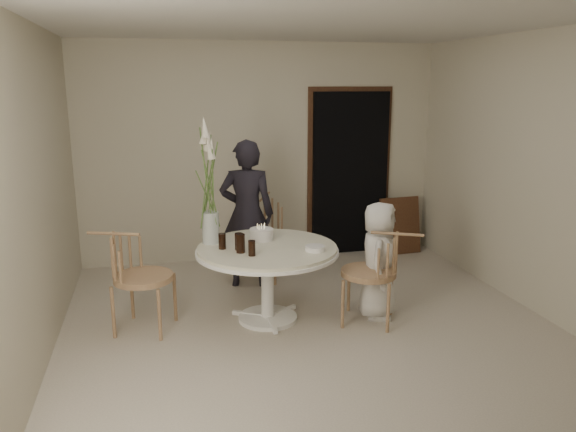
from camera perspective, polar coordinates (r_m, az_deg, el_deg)
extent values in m
plane|color=beige|center=(5.32, 2.26, -11.16)|extent=(4.50, 4.50, 0.00)
plane|color=silver|center=(4.86, 2.57, 19.16)|extent=(4.50, 4.50, 0.00)
plane|color=beige|center=(7.08, -2.65, 6.42)|extent=(4.50, 0.00, 4.50)
plane|color=beige|center=(2.88, 14.88, -4.50)|extent=(4.50, 0.00, 4.50)
plane|color=beige|center=(4.81, -24.30, 1.89)|extent=(0.00, 4.50, 4.50)
plane|color=beige|center=(5.94, 23.82, 3.93)|extent=(0.00, 4.50, 4.50)
cube|color=black|center=(7.37, 6.30, 4.28)|extent=(1.00, 0.10, 2.10)
cube|color=#55341D|center=(7.40, 6.20, 4.79)|extent=(1.12, 0.03, 2.22)
cylinder|color=white|center=(5.46, -2.06, -10.27)|extent=(0.56, 0.56, 0.04)
cylinder|color=white|center=(5.34, -2.09, -7.07)|extent=(0.12, 0.12, 0.65)
cylinder|color=white|center=(5.23, -2.12, -3.58)|extent=(1.33, 1.33, 0.03)
cylinder|color=beige|center=(5.22, -2.12, -3.32)|extent=(1.30, 1.30, 0.04)
cube|color=#55341D|center=(7.53, 11.33, -0.98)|extent=(0.58, 0.22, 0.74)
cylinder|color=#9F8356|center=(6.36, -5.13, -4.69)|extent=(0.03, 0.03, 0.48)
cylinder|color=#9F8356|center=(6.27, -1.34, -4.92)|extent=(0.03, 0.03, 0.48)
cylinder|color=#9F8356|center=(6.75, -4.19, -3.58)|extent=(0.03, 0.03, 0.48)
cylinder|color=#9F8356|center=(6.67, -0.62, -3.78)|extent=(0.03, 0.03, 0.48)
cylinder|color=#9F8356|center=(6.43, -2.84, -2.01)|extent=(0.53, 0.53, 0.05)
cylinder|color=#9F8356|center=(5.61, 6.19, -7.35)|extent=(0.03, 0.03, 0.46)
cylinder|color=#9F8356|center=(5.23, 5.58, -8.92)|extent=(0.03, 0.03, 0.46)
cylinder|color=#9F8356|center=(5.57, 10.43, -7.62)|extent=(0.03, 0.03, 0.46)
cylinder|color=#9F8356|center=(5.19, 10.14, -9.23)|extent=(0.03, 0.03, 0.46)
cylinder|color=#9F8356|center=(5.31, 8.18, -5.72)|extent=(0.52, 0.52, 0.05)
cylinder|color=#9F8356|center=(5.09, -12.92, -9.78)|extent=(0.03, 0.03, 0.48)
cylinder|color=#9F8356|center=(5.46, -11.41, -8.07)|extent=(0.03, 0.03, 0.48)
cylinder|color=#9F8356|center=(5.24, -17.35, -9.35)|extent=(0.03, 0.03, 0.48)
cylinder|color=#9F8356|center=(5.60, -15.57, -7.74)|extent=(0.03, 0.03, 0.48)
cylinder|color=#9F8356|center=(5.25, -14.48, -6.08)|extent=(0.53, 0.53, 0.05)
imported|color=black|center=(6.13, -4.19, 0.21)|extent=(0.67, 0.51, 1.63)
imported|color=silver|center=(5.41, 9.18, -4.47)|extent=(0.56, 0.65, 1.13)
cylinder|color=white|center=(5.42, -2.71, -1.87)|extent=(0.23, 0.23, 0.11)
cylinder|color=beige|center=(5.40, -2.72, -1.05)|extent=(0.01, 0.01, 0.05)
cylinder|color=beige|center=(5.43, -2.39, -0.95)|extent=(0.01, 0.01, 0.05)
cylinder|color=beige|center=(5.41, -3.14, -1.02)|extent=(0.01, 0.01, 0.05)
cylinder|color=beige|center=(5.37, -2.45, -1.13)|extent=(0.01, 0.01, 0.05)
cylinder|color=beige|center=(5.37, -2.95, -1.14)|extent=(0.01, 0.01, 0.05)
cylinder|color=black|center=(5.02, -4.84, -2.79)|extent=(0.10, 0.10, 0.17)
cylinder|color=black|center=(4.93, -3.69, -3.28)|extent=(0.07, 0.07, 0.14)
cylinder|color=black|center=(5.15, -6.70, -2.56)|extent=(0.08, 0.08, 0.14)
cylinder|color=black|center=(5.11, -5.02, -2.60)|extent=(0.08, 0.08, 0.16)
cylinder|color=white|center=(5.08, 2.76, -3.30)|extent=(0.22, 0.22, 0.05)
cylinder|color=silver|center=(5.33, -7.87, -1.18)|extent=(0.16, 0.16, 0.30)
cylinder|color=#4C6E2F|center=(5.26, -7.65, 2.79)|extent=(0.01, 0.01, 0.75)
cone|color=white|center=(5.20, -7.78, 6.85)|extent=(0.07, 0.07, 0.19)
cylinder|color=#4C6E2F|center=(5.28, -7.94, 3.18)|extent=(0.01, 0.01, 0.81)
cone|color=white|center=(5.22, -8.09, 7.57)|extent=(0.07, 0.07, 0.19)
cylinder|color=#4C6E2F|center=(5.26, -8.33, 3.49)|extent=(0.01, 0.01, 0.88)
cone|color=white|center=(5.20, -8.49, 8.25)|extent=(0.07, 0.07, 0.19)
cylinder|color=#4C6E2F|center=(5.21, -8.30, 3.76)|extent=(0.01, 0.01, 0.94)
cone|color=white|center=(5.16, -8.48, 8.92)|extent=(0.07, 0.07, 0.19)
cylinder|color=#4C6E2F|center=(5.22, -7.86, 2.72)|extent=(0.01, 0.01, 0.75)
cone|color=white|center=(5.17, -7.99, 6.80)|extent=(0.07, 0.07, 0.19)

